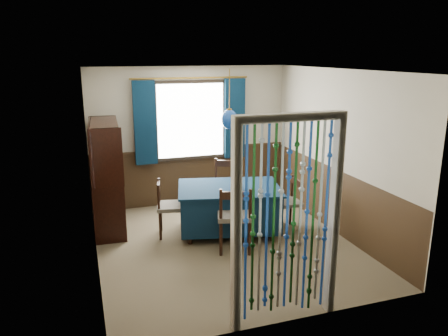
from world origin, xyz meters
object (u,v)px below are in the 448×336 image
object	(u,v)px
chair_far	(227,187)
vase_table	(236,184)
chair_right	(288,202)
sideboard	(108,192)
pendant_lamp	(229,119)
dining_table	(229,206)
vase_sideboard	(109,167)
chair_left	(169,207)
chair_near	(235,217)
bowl_shelf	(110,158)

from	to	relation	value
chair_far	vase_table	size ratio (longest dim) A/B	5.77
chair_right	vase_table	size ratio (longest dim) A/B	4.99
sideboard	pendant_lamp	bearing A→B (deg)	-21.20
dining_table	vase_sideboard	bearing A→B (deg)	161.88
dining_table	vase_sideboard	size ratio (longest dim) A/B	10.14
vase_table	vase_sideboard	distance (m)	2.12
dining_table	pendant_lamp	distance (m)	1.35
dining_table	chair_left	size ratio (longest dim) A/B	2.02
chair_left	dining_table	bearing A→B (deg)	89.55
sideboard	dining_table	bearing A→B (deg)	-21.20
sideboard	chair_left	bearing A→B (deg)	-31.99
chair_near	pendant_lamp	size ratio (longest dim) A/B	1.11
chair_near	vase_table	world-z (taller)	chair_near
sideboard	pendant_lamp	distance (m)	2.26
pendant_lamp	vase_table	world-z (taller)	pendant_lamp
pendant_lamp	bowl_shelf	xyz separation A→B (m)	(-1.69, 0.57, -0.58)
dining_table	sideboard	bearing A→B (deg)	168.99
dining_table	sideboard	world-z (taller)	sideboard
bowl_shelf	chair_far	bearing A→B (deg)	3.82
chair_near	bowl_shelf	size ratio (longest dim) A/B	5.05
dining_table	vase_table	world-z (taller)	vase_table
vase_sideboard	bowl_shelf	bearing A→B (deg)	-90.00
vase_sideboard	chair_near	bearing A→B (deg)	-47.02
dining_table	pendant_lamp	size ratio (longest dim) A/B	2.00
bowl_shelf	chair_near	bearing A→B (deg)	-37.84
chair_right	pendant_lamp	size ratio (longest dim) A/B	0.97
vase_table	bowl_shelf	xyz separation A→B (m)	(-1.76, 0.70, 0.37)
dining_table	chair_near	size ratio (longest dim) A/B	1.81
pendant_lamp	bowl_shelf	world-z (taller)	pendant_lamp
bowl_shelf	vase_sideboard	distance (m)	0.53
bowl_shelf	chair_left	bearing A→B (deg)	-25.55
vase_sideboard	chair_right	bearing A→B (deg)	-24.78
chair_right	bowl_shelf	size ratio (longest dim) A/B	4.40
chair_right	vase_sideboard	xyz separation A→B (m)	(-2.62, 1.21, 0.50)
chair_near	vase_sideboard	xyz separation A→B (m)	(-1.56, 1.67, 0.43)
chair_left	bowl_shelf	xyz separation A→B (m)	(-0.79, 0.38, 0.74)
sideboard	vase_sideboard	world-z (taller)	sideboard
chair_near	chair_far	world-z (taller)	chair_far
dining_table	sideboard	size ratio (longest dim) A/B	1.02
dining_table	chair_left	distance (m)	0.92
chair_left	pendant_lamp	bearing A→B (deg)	89.55
pendant_lamp	vase_sideboard	xyz separation A→B (m)	(-1.69, 1.03, -0.84)
chair_far	chair_right	xyz separation A→B (m)	(0.72, -0.87, -0.07)
chair_far	chair_left	world-z (taller)	chair_far
chair_near	vase_sideboard	distance (m)	2.33
sideboard	bowl_shelf	distance (m)	0.64
pendant_lamp	vase_sideboard	size ratio (longest dim) A/B	5.06
chair_far	sideboard	bearing A→B (deg)	18.75
vase_sideboard	vase_table	bearing A→B (deg)	-33.41
pendant_lamp	vase_table	bearing A→B (deg)	-61.80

